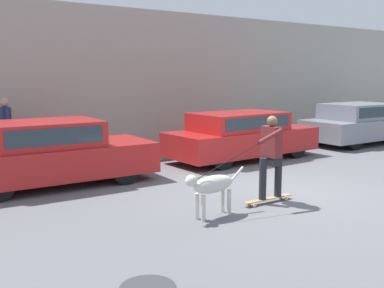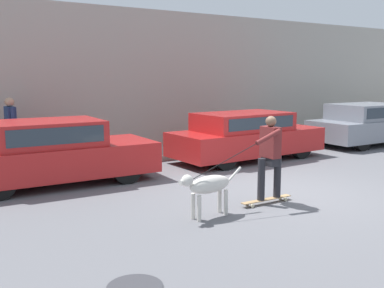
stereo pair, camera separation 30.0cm
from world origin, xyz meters
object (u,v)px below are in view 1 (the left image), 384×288
parked_car_0 (52,154)px  parked_car_2 (359,124)px  parked_car_1 (242,136)px  pedestrian_with_bag (5,128)px  skateboarder (271,154)px  dog (212,186)px

parked_car_0 → parked_car_2: (10.38, -0.00, 0.01)m
parked_car_1 → pedestrian_with_bag: (-5.64, 2.16, 0.40)m
parked_car_0 → pedestrian_with_bag: 2.24m
parked_car_2 → skateboarder: bearing=-154.0°
parked_car_0 → pedestrian_with_bag: bearing=103.6°
parked_car_0 → pedestrian_with_bag: pedestrian_with_bag is taller
skateboarder → parked_car_2: bearing=-154.8°
pedestrian_with_bag → skateboarder: bearing=-62.7°
dog → pedestrian_with_bag: 6.11m
parked_car_2 → parked_car_0: bearing=-179.1°
parked_car_0 → parked_car_2: parked_car_0 is taller
parked_car_2 → pedestrian_with_bag: pedestrian_with_bag is taller
parked_car_0 → parked_car_1: (5.18, -0.00, -0.01)m
parked_car_0 → parked_car_1: size_ratio=0.94×
parked_car_0 → skateboarder: size_ratio=1.79×
dog → parked_car_1: bearing=-141.6°
parked_car_2 → skateboarder: skateboarder is taller
parked_car_2 → pedestrian_with_bag: (-10.84, 2.16, 0.38)m
dog → pedestrian_with_bag: size_ratio=0.81×
dog → skateboarder: size_ratio=0.56×
parked_car_0 → dog: size_ratio=3.21×
dog → parked_car_2: bearing=-163.7°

